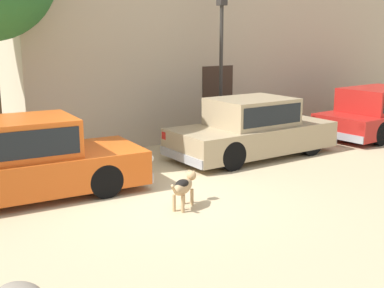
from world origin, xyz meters
TOP-DOWN VIEW (x-y plane):
  - ground_plane at (0.00, 0.00)m, footprint 80.00×80.00m
  - parked_sedan_nearest at (-2.10, 1.50)m, footprint 4.87×2.12m
  - parked_sedan_second at (3.65, 1.56)m, footprint 4.42×1.79m
  - parked_sedan_third at (8.55, 1.36)m, footprint 4.63×2.07m
  - apartment_block at (6.78, 6.83)m, footprint 16.02×5.73m
  - stray_dog_spotted at (0.14, -0.68)m, footprint 0.88×0.60m
  - street_lamp at (3.86, 3.14)m, footprint 0.22×0.22m

SIDE VIEW (x-z plane):
  - ground_plane at x=0.00m, z-range 0.00..0.00m
  - stray_dog_spotted at x=0.14m, z-range 0.09..0.71m
  - parked_sedan_second at x=3.65m, z-range -0.01..1.45m
  - parked_sedan_third at x=8.55m, z-range 0.00..1.45m
  - parked_sedan_nearest at x=-2.10m, z-range -0.01..1.49m
  - street_lamp at x=3.86m, z-range 0.55..4.58m
  - apartment_block at x=6.78m, z-range 0.00..7.70m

